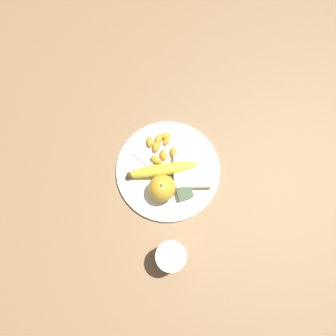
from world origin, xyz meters
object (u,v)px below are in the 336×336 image
(bread_slice, at_px, (192,171))
(apple, at_px, (162,188))
(plate, at_px, (168,170))
(jam_packet, at_px, (185,193))
(fork, at_px, (160,174))
(banana, at_px, (162,171))
(juice_glass, at_px, (171,256))

(bread_slice, bearing_deg, apple, 15.82)
(plate, height_order, jam_packet, jam_packet)
(fork, bearing_deg, banana, 86.80)
(apple, distance_m, banana, 0.06)
(juice_glass, relative_size, fork, 0.59)
(juice_glass, height_order, banana, juice_glass)
(juice_glass, bearing_deg, banana, -101.26)
(plate, height_order, banana, banana)
(banana, bearing_deg, bread_slice, 162.53)
(apple, xyz_separation_m, banana, (-0.02, -0.05, -0.02))
(plate, distance_m, jam_packet, 0.08)
(apple, distance_m, bread_slice, 0.10)
(plate, distance_m, apple, 0.07)
(juice_glass, height_order, apple, same)
(plate, xyz_separation_m, fork, (0.03, 0.01, 0.01))
(apple, xyz_separation_m, bread_slice, (-0.09, -0.03, -0.02))
(jam_packet, bearing_deg, juice_glass, 59.90)
(bread_slice, xyz_separation_m, jam_packet, (0.04, 0.05, -0.00))
(juice_glass, relative_size, banana, 0.47)
(fork, bearing_deg, jam_packet, 2.59)
(plate, height_order, bread_slice, bread_slice)
(apple, bearing_deg, plate, -121.92)
(banana, relative_size, jam_packet, 4.91)
(banana, relative_size, fork, 1.27)
(juice_glass, xyz_separation_m, apple, (-0.03, -0.17, 0.00))
(bread_slice, distance_m, jam_packet, 0.06)
(apple, xyz_separation_m, fork, (-0.01, -0.04, -0.03))
(juice_glass, distance_m, apple, 0.17)
(banana, bearing_deg, juice_glass, 78.74)
(banana, xyz_separation_m, jam_packet, (-0.04, 0.08, -0.01))
(juice_glass, bearing_deg, bread_slice, -121.43)
(plate, xyz_separation_m, banana, (0.02, 0.00, 0.02))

